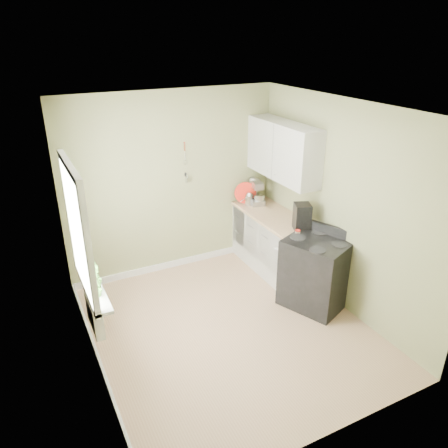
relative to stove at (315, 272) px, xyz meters
name	(u,v)px	position (x,y,z in m)	size (l,w,h in m)	color
floor	(229,329)	(-1.28, 0.02, -0.49)	(3.20, 3.60, 0.02)	tan
ceiling	(230,108)	(-1.28, 0.02, 2.23)	(3.20, 3.60, 0.02)	white
wall_back	(172,184)	(-1.28, 1.83, 0.87)	(3.20, 0.02, 2.70)	#999D6B
wall_left	(83,263)	(-2.89, 0.02, 0.87)	(0.02, 3.60, 2.70)	#999D6B
wall_right	(341,207)	(0.33, 0.02, 0.87)	(0.02, 3.60, 2.70)	#999D6B
base_cabinets	(275,244)	(0.02, 1.02, -0.05)	(0.60, 1.60, 0.87)	silver
countertop	(276,217)	(0.01, 1.02, 0.41)	(0.64, 1.60, 0.04)	tan
upper_cabinets	(283,151)	(0.15, 1.12, 1.37)	(0.35, 1.40, 0.80)	silver
window	(77,232)	(-2.86, 0.32, 1.07)	(0.06, 1.14, 1.44)	white
window_sill	(93,287)	(-2.79, 0.32, 0.40)	(0.18, 1.14, 0.04)	white
radiator	(95,315)	(-2.82, 0.27, 0.07)	(0.12, 0.50, 0.35)	white
wall_utensils	(185,169)	(-1.08, 1.80, 1.08)	(0.02, 0.14, 0.58)	tan
stove	(315,272)	(0.00, 0.00, 0.00)	(0.95, 0.97, 1.08)	black
stand_mixer	(256,193)	(0.02, 1.59, 0.60)	(0.27, 0.36, 0.40)	#B2B2B7
kettle	(249,199)	(-0.13, 1.57, 0.53)	(0.20, 0.12, 0.21)	silver
coffee_maker	(302,218)	(0.06, 0.46, 0.60)	(0.28, 0.30, 0.37)	black
red_tray	(245,193)	(-0.14, 1.67, 0.60)	(0.34, 0.34, 0.02)	red
jar	(298,233)	(-0.10, 0.32, 0.47)	(0.07, 0.07, 0.08)	#BBB696
plant_a	(97,285)	(-2.78, 0.07, 0.55)	(0.14, 0.10, 0.27)	#3D7B26
plant_b	(94,278)	(-2.78, 0.21, 0.56)	(0.16, 0.13, 0.28)	#3D7B26
plant_c	(88,262)	(-2.78, 0.55, 0.58)	(0.19, 0.19, 0.33)	#3D7B26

